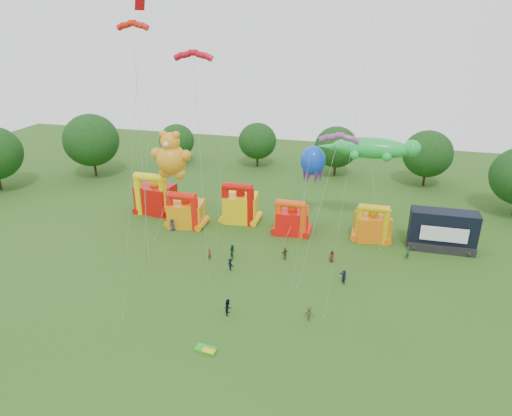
% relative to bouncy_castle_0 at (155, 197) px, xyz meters
% --- Properties ---
extents(ground, '(160.00, 160.00, 0.00)m').
position_rel_bouncy_castle_0_xyz_m(ground, '(17.72, -29.55, -2.60)').
color(ground, '#2C5518').
rests_on(ground, ground).
extents(tree_ring, '(122.43, 124.52, 12.07)m').
position_rel_bouncy_castle_0_xyz_m(tree_ring, '(16.55, -28.94, 3.65)').
color(tree_ring, '#352314').
rests_on(tree_ring, ground).
extents(bouncy_castle_0, '(6.01, 5.12, 6.88)m').
position_rel_bouncy_castle_0_xyz_m(bouncy_castle_0, '(0.00, 0.00, 0.00)').
color(bouncy_castle_0, red).
rests_on(bouncy_castle_0, ground).
extents(bouncy_castle_1, '(5.41, 4.58, 5.67)m').
position_rel_bouncy_castle_0_xyz_m(bouncy_castle_1, '(6.64, -3.51, -0.44)').
color(bouncy_castle_1, orange).
rests_on(bouncy_castle_1, ground).
extents(bouncy_castle_2, '(5.38, 4.52, 6.49)m').
position_rel_bouncy_castle_0_xyz_m(bouncy_castle_2, '(13.97, 0.09, -0.14)').
color(bouncy_castle_2, yellow).
rests_on(bouncy_castle_2, ground).
extents(bouncy_castle_3, '(5.02, 4.24, 5.46)m').
position_rel_bouncy_castle_0_xyz_m(bouncy_castle_3, '(22.27, -1.98, -0.51)').
color(bouncy_castle_3, red).
rests_on(bouncy_castle_3, ground).
extents(bouncy_castle_4, '(5.28, 4.61, 5.61)m').
position_rel_bouncy_castle_0_xyz_m(bouncy_castle_4, '(33.40, -1.11, -0.45)').
color(bouncy_castle_4, orange).
rests_on(bouncy_castle_4, ground).
extents(stage_trailer, '(8.54, 3.36, 5.40)m').
position_rel_bouncy_castle_0_xyz_m(stage_trailer, '(42.45, -1.56, 0.00)').
color(stage_trailer, black).
rests_on(stage_trailer, ground).
extents(teddy_bear_kite, '(6.07, 8.07, 14.32)m').
position_rel_bouncy_castle_0_xyz_m(teddy_bear_kite, '(4.86, -4.18, 6.19)').
color(teddy_bear_kite, orange).
rests_on(teddy_bear_kite, ground).
extents(gecko_kite, '(14.13, 9.18, 13.60)m').
position_rel_bouncy_castle_0_xyz_m(gecko_kite, '(32.94, 0.78, 5.53)').
color(gecko_kite, green).
rests_on(gecko_kite, ground).
extents(octopus_kite, '(4.33, 10.55, 11.83)m').
position_rel_bouncy_castle_0_xyz_m(octopus_kite, '(23.39, -0.28, 2.53)').
color(octopus_kite, blue).
rests_on(octopus_kite, ground).
extents(parafoil_kites, '(28.00, 10.21, 29.07)m').
position_rel_bouncy_castle_0_xyz_m(parafoil_kites, '(16.33, -13.46, 9.02)').
color(parafoil_kites, red).
rests_on(parafoil_kites, ground).
extents(diamond_kites, '(24.79, 20.93, 43.96)m').
position_rel_bouncy_castle_0_xyz_m(diamond_kites, '(17.39, -14.81, 14.77)').
color(diamond_kites, red).
rests_on(diamond_kites, ground).
extents(folded_kite_bundle, '(2.12, 1.31, 0.31)m').
position_rel_bouncy_castle_0_xyz_m(folded_kite_bundle, '(19.22, -28.76, -2.47)').
color(folded_kite_bundle, green).
rests_on(folded_kite_bundle, ground).
extents(spectator_0, '(1.02, 0.81, 1.82)m').
position_rel_bouncy_castle_0_xyz_m(spectator_0, '(5.37, -5.65, -1.69)').
color(spectator_0, '#292D45').
rests_on(spectator_0, ground).
extents(spectator_1, '(0.49, 0.63, 1.53)m').
position_rel_bouncy_castle_0_xyz_m(spectator_1, '(13.58, -12.40, -1.84)').
color(spectator_1, '#5C281A').
rests_on(spectator_1, ground).
extents(spectator_2, '(1.07, 1.07, 1.75)m').
position_rel_bouncy_castle_0_xyz_m(spectator_2, '(16.22, -11.02, -1.73)').
color(spectator_2, '#163725').
rests_on(spectator_2, ground).
extents(spectator_3, '(1.18, 0.99, 1.59)m').
position_rel_bouncy_castle_0_xyz_m(spectator_3, '(16.98, -14.21, -1.81)').
color(spectator_3, black).
rests_on(spectator_3, ground).
extents(spectator_4, '(1.03, 0.86, 1.65)m').
position_rel_bouncy_castle_0_xyz_m(spectator_4, '(22.90, -9.88, -1.78)').
color(spectator_4, '#44311B').
rests_on(spectator_4, ground).
extents(spectator_5, '(1.17, 1.63, 1.70)m').
position_rel_bouncy_castle_0_xyz_m(spectator_5, '(30.62, -13.63, -1.76)').
color(spectator_5, '#28243D').
rests_on(spectator_5, ground).
extents(spectator_6, '(0.83, 0.58, 1.60)m').
position_rel_bouncy_castle_0_xyz_m(spectator_6, '(28.77, -8.94, -1.80)').
color(spectator_6, '#511917').
rests_on(spectator_6, ground).
extents(spectator_7, '(0.70, 0.72, 1.67)m').
position_rel_bouncy_castle_0_xyz_m(spectator_7, '(38.07, -5.83, -1.77)').
color(spectator_7, '#1B4527').
rests_on(spectator_7, ground).
extents(spectator_8, '(0.81, 0.98, 1.83)m').
position_rel_bouncy_castle_0_xyz_m(spectator_8, '(19.48, -22.80, -1.69)').
color(spectator_8, black).
rests_on(spectator_8, ground).
extents(spectator_9, '(1.11, 0.74, 1.61)m').
position_rel_bouncy_castle_0_xyz_m(spectator_9, '(27.80, -21.66, -1.80)').
color(spectator_9, '#403C19').
rests_on(spectator_9, ground).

